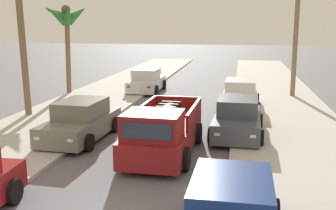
{
  "coord_description": "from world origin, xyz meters",
  "views": [
    {
      "loc": [
        3.01,
        -6.74,
        4.41
      ],
      "look_at": [
        0.21,
        8.68,
        1.2
      ],
      "focal_mm": 42.47,
      "sensor_mm": 36.0,
      "label": 1
    }
  ],
  "objects": [
    {
      "name": "car_left_mid",
      "position": [
        -2.96,
        7.3,
        0.71
      ],
      "size": [
        2.19,
        4.33,
        1.54
      ],
      "color": "slate",
      "rests_on": "ground"
    },
    {
      "name": "sidewalk_right",
      "position": [
        5.22,
        12.0,
        0.06
      ],
      "size": [
        4.91,
        60.0,
        0.12
      ],
      "primitive_type": "cube",
      "color": "beige",
      "rests_on": "ground"
    },
    {
      "name": "curb_right",
      "position": [
        4.16,
        12.0,
        0.05
      ],
      "size": [
        0.16,
        60.0,
        0.1
      ],
      "primitive_type": "cube",
      "color": "silver",
      "rests_on": "ground"
    },
    {
      "name": "curb_left",
      "position": [
        -4.16,
        12.0,
        0.05
      ],
      "size": [
        0.16,
        60.0,
        0.1
      ],
      "primitive_type": "cube",
      "color": "silver",
      "rests_on": "ground"
    },
    {
      "name": "sidewalk_left",
      "position": [
        -5.22,
        12.0,
        0.06
      ],
      "size": [
        4.91,
        60.0,
        0.12
      ],
      "primitive_type": "cube",
      "color": "beige",
      "rests_on": "ground"
    },
    {
      "name": "car_right_mid",
      "position": [
        2.98,
        8.88,
        0.71
      ],
      "size": [
        2.13,
        4.31,
        1.54
      ],
      "color": "#474C56",
      "rests_on": "ground"
    },
    {
      "name": "car_left_far",
      "position": [
        -3.0,
        18.49,
        0.71
      ],
      "size": [
        2.04,
        4.27,
        1.54
      ],
      "color": "silver",
      "rests_on": "ground"
    },
    {
      "name": "palm_tree_left_fore",
      "position": [
        -7.7,
        16.91,
        4.72
      ],
      "size": [
        3.0,
        3.89,
        5.65
      ],
      "color": "brown",
      "rests_on": "ground"
    },
    {
      "name": "car_right_far",
      "position": [
        3.07,
        14.13,
        0.71
      ],
      "size": [
        2.09,
        4.29,
        1.54
      ],
      "color": "silver",
      "rests_on": "ground"
    },
    {
      "name": "pickup_truck",
      "position": [
        0.52,
        6.05,
        0.81
      ],
      "size": [
        2.31,
        5.26,
        1.8
      ],
      "color": "maroon",
      "rests_on": "ground"
    }
  ]
}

